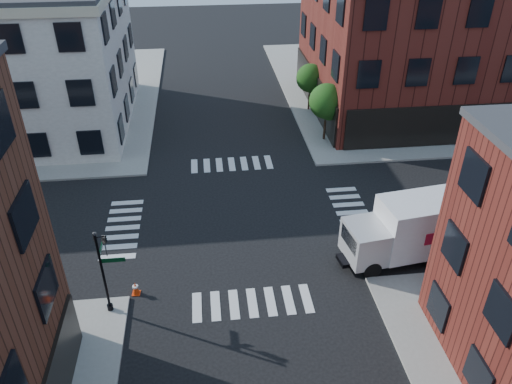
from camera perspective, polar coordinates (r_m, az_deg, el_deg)
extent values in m
plane|color=black|center=(30.34, -1.84, -3.23)|extent=(120.00, 120.00, 0.00)
cube|color=gray|center=(53.94, 19.36, 11.57)|extent=(30.00, 30.00, 0.15)
cube|color=#4F1913|center=(47.78, 22.51, 15.94)|extent=(25.00, 16.00, 12.00)
cylinder|color=black|center=(39.57, 7.82, 7.00)|extent=(0.18, 0.18, 1.47)
cylinder|color=black|center=(39.26, 7.90, 7.97)|extent=(0.12, 0.12, 1.47)
sphere|color=#143E10|center=(38.61, 8.09, 10.23)|extent=(2.69, 2.69, 2.69)
sphere|color=#143E10|center=(38.78, 8.43, 9.44)|extent=(1.85, 1.85, 1.85)
cylinder|color=black|center=(44.93, 6.06, 10.20)|extent=(0.18, 0.18, 1.33)
cylinder|color=black|center=(44.69, 6.11, 10.99)|extent=(0.12, 0.12, 1.33)
sphere|color=#143E10|center=(44.16, 6.22, 12.83)|extent=(2.43, 2.43, 2.43)
sphere|color=#143E10|center=(44.29, 6.54, 12.18)|extent=(1.67, 1.67, 1.67)
cylinder|color=black|center=(24.04, -17.05, -9.11)|extent=(0.12, 0.12, 4.60)
cylinder|color=black|center=(25.37, -16.32, -12.51)|extent=(0.28, 0.28, 0.30)
cube|color=#053819|center=(23.39, -16.05, -7.50)|extent=(1.10, 0.03, 0.22)
cube|color=#053819|center=(23.77, -17.28, -6.24)|extent=(0.03, 1.10, 0.22)
imported|color=black|center=(23.05, -16.79, -5.92)|extent=(0.22, 0.18, 1.10)
imported|color=black|center=(23.34, -17.79, -5.59)|extent=(0.18, 0.22, 1.10)
cube|color=silver|center=(28.17, 19.39, -3.36)|extent=(5.98, 3.22, 3.04)
cube|color=maroon|center=(27.37, 20.72, -4.81)|extent=(2.14, 0.34, 0.69)
cube|color=maroon|center=(29.01, 18.14, -1.98)|extent=(2.14, 0.34, 0.69)
cube|color=#B5B4B7|center=(26.78, 12.40, -5.58)|extent=(2.27, 2.61, 1.96)
cube|color=black|center=(26.22, 10.65, -5.34)|extent=(0.36, 1.86, 0.88)
cube|color=black|center=(28.51, 16.81, -6.31)|extent=(7.91, 2.06, 0.25)
cylinder|color=black|center=(26.73, 13.08, -8.63)|extent=(1.02, 0.48, 0.98)
cylinder|color=black|center=(28.12, 11.27, -6.00)|extent=(1.02, 0.48, 0.98)
cylinder|color=black|center=(28.33, 19.55, -7.17)|extent=(1.02, 0.48, 0.98)
cylinder|color=black|center=(29.65, 17.51, -4.77)|extent=(1.02, 0.48, 0.98)
cylinder|color=black|center=(29.58, 23.41, -6.25)|extent=(1.02, 0.48, 0.98)
cylinder|color=black|center=(30.85, 21.29, -4.00)|extent=(1.02, 0.48, 0.98)
cube|color=#EB360A|center=(26.15, -13.51, -11.19)|extent=(0.42, 0.42, 0.04)
cone|color=#EB360A|center=(25.92, -13.60, -10.63)|extent=(0.40, 0.40, 0.74)
cylinder|color=white|center=(25.85, -13.63, -10.46)|extent=(0.28, 0.28, 0.08)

